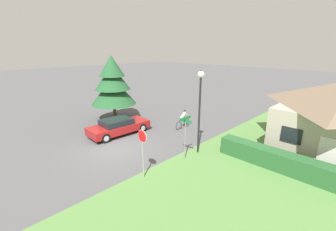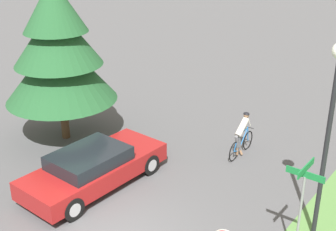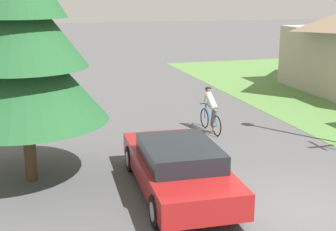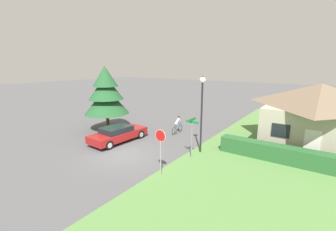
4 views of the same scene
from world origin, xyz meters
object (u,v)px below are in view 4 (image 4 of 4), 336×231
street_lamp (202,99)px  conifer_tall_near (106,93)px  street_name_sign (192,131)px  stop_sign (161,144)px  sedan_left_lane (118,134)px  cottage_house (318,113)px  cyclist (177,125)px

street_lamp → conifer_tall_near: conifer_tall_near is taller
street_name_sign → street_lamp: bearing=90.7°
street_lamp → stop_sign: bearing=-92.9°
street_lamp → street_name_sign: 2.27m
stop_sign → street_name_sign: 2.99m
stop_sign → conifer_tall_near: (-9.36, 4.31, 1.56)m
sedan_left_lane → street_lamp: (6.28, 1.76, 3.07)m
cottage_house → stop_sign: bearing=-120.8°
cyclist → stop_sign: 7.91m
conifer_tall_near → cyclist: bearing=24.8°
cyclist → stop_sign: bearing=-155.7°
cottage_house → sedan_left_lane: cottage_house is taller
cyclist → street_name_sign: 5.60m
street_lamp → street_name_sign: (0.01, -1.31, -1.86)m
conifer_tall_near → street_name_sign: bearing=-7.9°
street_name_sign → cyclist: bearing=132.2°
cottage_house → street_lamp: size_ratio=1.57×
cottage_house → cyclist: 10.83m
conifer_tall_near → street_lamp: bearing=-0.1°
street_lamp → conifer_tall_near: bearing=179.9°
sedan_left_lane → cyclist: cyclist is taller
cyclist → stop_sign: size_ratio=0.67×
sedan_left_lane → conifer_tall_near: 4.65m
street_name_sign → conifer_tall_near: bearing=172.1°
cyclist → conifer_tall_near: 7.02m
cottage_house → street_name_sign: cottage_house is taller
sedan_left_lane → cyclist: (2.60, 4.51, 0.10)m
street_name_sign → cottage_house: bearing=51.0°
cyclist → stop_sign: stop_sign is taller
cottage_house → street_lamp: street_lamp is taller
cottage_house → conifer_tall_near: 17.22m
conifer_tall_near → sedan_left_lane: bearing=-28.4°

